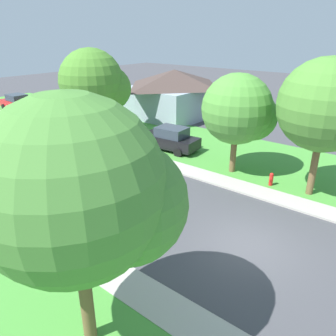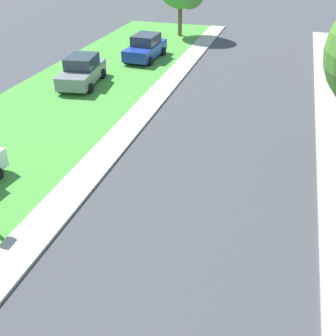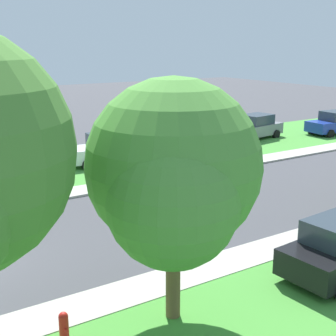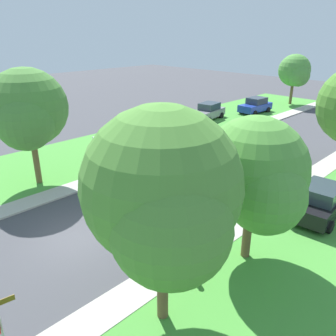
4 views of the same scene
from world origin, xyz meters
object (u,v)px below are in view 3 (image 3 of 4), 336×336
(tree_sidewalk_near, at_px, (173,175))
(car_grey_near_corner, at_px, (255,127))
(car_blue_kerbside_mid, at_px, (334,123))
(fire_hydrant, at_px, (64,328))
(mailbox, at_px, (105,160))
(stop_sign_far_corner, at_px, (47,157))
(car_white_behind_trees, at_px, (106,149))

(tree_sidewalk_near, bearing_deg, car_grey_near_corner, 132.51)
(car_blue_kerbside_mid, xyz_separation_m, fire_hydrant, (13.58, -26.31, -0.44))
(fire_hydrant, xyz_separation_m, mailbox, (-11.79, 6.63, 0.57))
(stop_sign_far_corner, height_order, tree_sidewalk_near, tree_sidewalk_near)
(stop_sign_far_corner, xyz_separation_m, tree_sidewalk_near, (11.10, -0.77, 1.92))
(car_white_behind_trees, xyz_separation_m, tree_sidewalk_near, (15.32, -5.54, 2.93))
(fire_hydrant, bearing_deg, stop_sign_far_corner, 162.55)
(car_white_behind_trees, bearing_deg, fire_hydrant, -28.80)
(car_blue_kerbside_mid, bearing_deg, mailbox, -84.80)
(car_grey_near_corner, relative_size, fire_hydrant, 5.44)
(car_grey_near_corner, xyz_separation_m, mailbox, (3.67, -13.48, 0.14))
(car_blue_kerbside_mid, height_order, tree_sidewalk_near, tree_sidewalk_near)
(tree_sidewalk_near, distance_m, fire_hydrant, 4.26)
(car_grey_near_corner, xyz_separation_m, tree_sidewalk_near, (16.13, -17.60, 2.93))
(car_blue_kerbside_mid, bearing_deg, tree_sidewalk_near, -59.09)
(stop_sign_far_corner, xyz_separation_m, car_blue_kerbside_mid, (-3.14, 23.03, -1.01))
(car_white_behind_trees, distance_m, car_blue_kerbside_mid, 18.29)
(car_blue_kerbside_mid, height_order, mailbox, car_blue_kerbside_mid)
(stop_sign_far_corner, relative_size, car_grey_near_corner, 0.61)
(car_blue_kerbside_mid, relative_size, car_grey_near_corner, 0.97)
(car_grey_near_corner, height_order, fire_hydrant, car_grey_near_corner)
(car_grey_near_corner, bearing_deg, mailbox, -74.76)
(car_grey_near_corner, xyz_separation_m, fire_hydrant, (15.46, -20.11, -0.44))
(car_grey_near_corner, bearing_deg, car_white_behind_trees, -86.16)
(stop_sign_far_corner, xyz_separation_m, fire_hydrant, (10.44, -3.28, -1.45))
(fire_hydrant, bearing_deg, car_white_behind_trees, 151.20)
(car_white_behind_trees, distance_m, car_grey_near_corner, 12.08)
(car_white_behind_trees, relative_size, car_blue_kerbside_mid, 1.01)
(stop_sign_far_corner, xyz_separation_m, car_grey_near_corner, (-5.03, 16.83, -1.01))
(stop_sign_far_corner, bearing_deg, car_white_behind_trees, 131.45)
(mailbox, bearing_deg, car_white_behind_trees, 153.63)
(car_grey_near_corner, bearing_deg, tree_sidewalk_near, -47.49)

